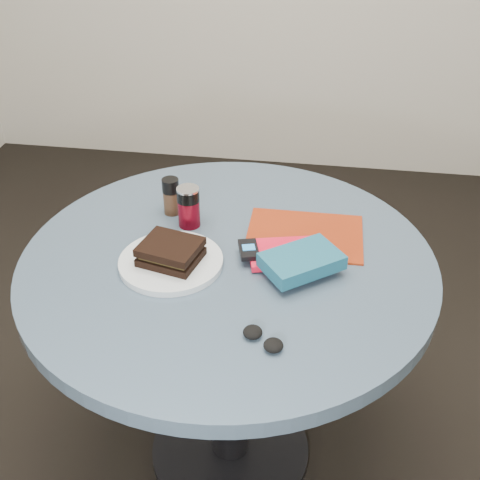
# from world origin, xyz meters

# --- Properties ---
(ground) EXTENTS (4.00, 4.00, 0.00)m
(ground) POSITION_xyz_m (0.00, 0.00, 0.00)
(ground) COLOR black
(ground) RESTS_ON ground
(table) EXTENTS (1.00, 1.00, 0.75)m
(table) POSITION_xyz_m (0.00, 0.00, 0.59)
(table) COLOR black
(table) RESTS_ON ground
(plate) EXTENTS (0.30, 0.30, 0.02)m
(plate) POSITION_xyz_m (-0.13, -0.05, 0.76)
(plate) COLOR silver
(plate) RESTS_ON table
(sandwich) EXTENTS (0.16, 0.14, 0.05)m
(sandwich) POSITION_xyz_m (-0.12, -0.06, 0.79)
(sandwich) COLOR black
(sandwich) RESTS_ON plate
(soda_can) EXTENTS (0.07, 0.07, 0.11)m
(soda_can) POSITION_xyz_m (-0.12, 0.12, 0.80)
(soda_can) COLOR #5A0411
(soda_can) RESTS_ON table
(pepper_grinder) EXTENTS (0.05, 0.05, 0.10)m
(pepper_grinder) POSITION_xyz_m (-0.18, 0.17, 0.80)
(pepper_grinder) COLOR #402B1B
(pepper_grinder) RESTS_ON table
(magazine) EXTENTS (0.29, 0.22, 0.01)m
(magazine) POSITION_xyz_m (0.18, 0.12, 0.75)
(magazine) COLOR maroon
(magazine) RESTS_ON table
(red_book) EXTENTS (0.20, 0.16, 0.01)m
(red_book) POSITION_xyz_m (0.14, 0.02, 0.76)
(red_book) COLOR red
(red_book) RESTS_ON magazine
(novel) EXTENTS (0.21, 0.20, 0.03)m
(novel) POSITION_xyz_m (0.18, -0.04, 0.79)
(novel) COLOR navy
(novel) RESTS_ON red_book
(mp3_player) EXTENTS (0.06, 0.09, 0.01)m
(mp3_player) POSITION_xyz_m (0.05, -0.00, 0.78)
(mp3_player) COLOR black
(mp3_player) RESTS_ON red_book
(headphones) EXTENTS (0.10, 0.09, 0.02)m
(headphones) POSITION_xyz_m (0.12, -0.28, 0.76)
(headphones) COLOR black
(headphones) RESTS_ON table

